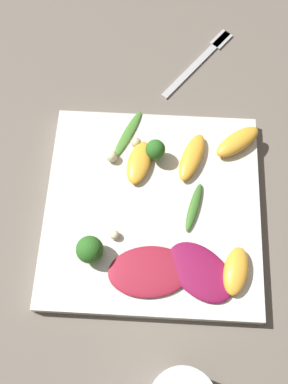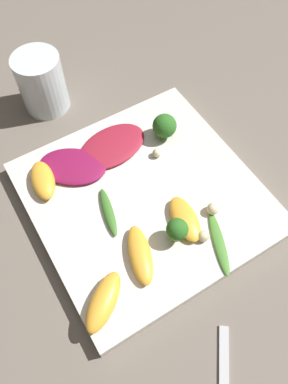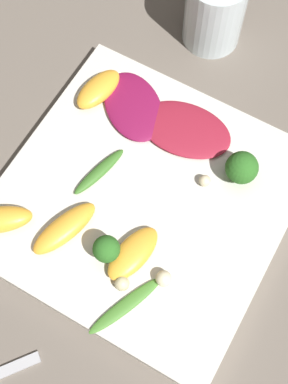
{
  "view_description": "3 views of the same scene",
  "coord_description": "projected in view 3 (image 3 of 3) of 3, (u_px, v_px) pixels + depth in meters",
  "views": [
    {
      "loc": [
        0.0,
        0.23,
        0.6
      ],
      "look_at": [
        0.02,
        -0.01,
        0.04
      ],
      "focal_mm": 42.0,
      "sensor_mm": 36.0,
      "label": 1
    },
    {
      "loc": [
        -0.14,
        -0.22,
        0.47
      ],
      "look_at": [
        -0.0,
        0.0,
        0.03
      ],
      "focal_mm": 35.0,
      "sensor_mm": 36.0,
      "label": 2
    },
    {
      "loc": [
        0.11,
        -0.19,
        0.56
      ],
      "look_at": [
        0.0,
        -0.0,
        0.04
      ],
      "focal_mm": 50.0,
      "sensor_mm": 36.0,
      "label": 3
    }
  ],
  "objects": [
    {
      "name": "ground_plane",
      "position": [
        144.0,
        204.0,
        0.6
      ],
      "size": [
        2.4,
        2.4,
        0.0
      ],
      "primitive_type": "plane",
      "color": "#6B6056"
    },
    {
      "name": "broccoli_floret_0",
      "position": [
        242.0,
        168.0,
        0.57
      ],
      "size": [
        0.04,
        0.04,
        0.04
      ],
      "color": "#7A9E51",
      "rests_on": "plate"
    },
    {
      "name": "radicchio_leaf_1",
      "position": [
        184.0,
        129.0,
        0.61
      ],
      "size": [
        0.12,
        0.08,
        0.01
      ],
      "color": "maroon",
      "rests_on": "plate"
    },
    {
      "name": "arugula_sprig_1",
      "position": [
        126.0,
        305.0,
        0.53
      ],
      "size": [
        0.05,
        0.09,
        0.0
      ],
      "color": "#47842D",
      "rests_on": "plate"
    },
    {
      "name": "orange_segment_1",
      "position": [
        98.0,
        89.0,
        0.62
      ],
      "size": [
        0.04,
        0.07,
        0.02
      ],
      "color": "#FCAD33",
      "rests_on": "plate"
    },
    {
      "name": "orange_segment_2",
      "position": [
        65.0,
        228.0,
        0.56
      ],
      "size": [
        0.05,
        0.08,
        0.02
      ],
      "color": "#FCAD33",
      "rests_on": "plate"
    },
    {
      "name": "drinking_glass",
      "position": [
        215.0,
        10.0,
        0.65
      ],
      "size": [
        0.07,
        0.07,
        0.09
      ],
      "color": "silver",
      "rests_on": "ground_plane"
    },
    {
      "name": "macadamia_nut_0",
      "position": [
        164.0,
        278.0,
        0.54
      ],
      "size": [
        0.02,
        0.02,
        0.02
      ],
      "color": "beige",
      "rests_on": "plate"
    },
    {
      "name": "orange_segment_3",
      "position": [
        133.0,
        253.0,
        0.55
      ],
      "size": [
        0.04,
        0.07,
        0.02
      ],
      "color": "#FCAD33",
      "rests_on": "plate"
    },
    {
      "name": "macadamia_nut_1",
      "position": [
        122.0,
        284.0,
        0.54
      ],
      "size": [
        0.02,
        0.02,
        0.02
      ],
      "color": "beige",
      "rests_on": "plate"
    },
    {
      "name": "plate",
      "position": [
        144.0,
        200.0,
        0.59
      ],
      "size": [
        0.3,
        0.3,
        0.02
      ],
      "color": "silver",
      "rests_on": "ground_plane"
    },
    {
      "name": "broccoli_floret_1",
      "position": [
        104.0,
        248.0,
        0.53
      ],
      "size": [
        0.03,
        0.03,
        0.04
      ],
      "color": "#84AD5B",
      "rests_on": "plate"
    },
    {
      "name": "radicchio_leaf_0",
      "position": [
        133.0,
        106.0,
        0.62
      ],
      "size": [
        0.12,
        0.11,
        0.01
      ],
      "color": "maroon",
      "rests_on": "plate"
    },
    {
      "name": "arugula_sprig_0",
      "position": [
        99.0,
        173.0,
        0.59
      ],
      "size": [
        0.03,
        0.08,
        0.01
      ],
      "color": "#3D7528",
      "rests_on": "plate"
    },
    {
      "name": "macadamia_nut_2",
      "position": [
        205.0,
        181.0,
        0.58
      ],
      "size": [
        0.01,
        0.01,
        0.01
      ],
      "color": "beige",
      "rests_on": "plate"
    }
  ]
}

